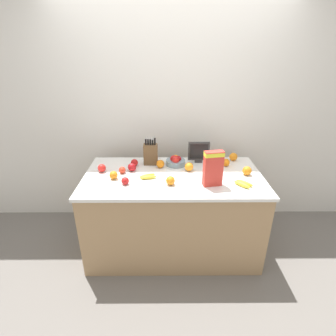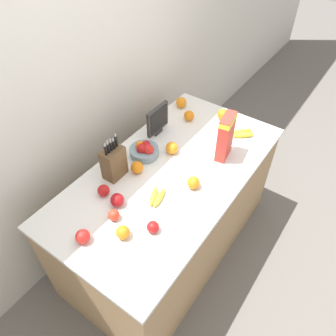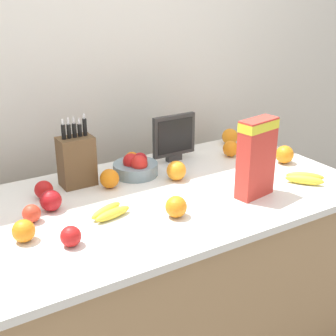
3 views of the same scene
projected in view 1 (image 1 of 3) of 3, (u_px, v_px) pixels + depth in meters
ground_plane at (173, 245)px, 2.90m from camera, size 14.00×14.00×0.00m
wall_back at (172, 114)px, 2.96m from camera, size 9.00×0.06×2.60m
counter at (173, 212)px, 2.72m from camera, size 1.72×0.90×0.86m
knife_block at (151, 154)px, 2.74m from camera, size 0.15×0.10×0.31m
small_monitor at (199, 152)px, 2.77m from camera, size 0.22×0.03×0.23m
cereal_box at (213, 167)px, 2.28m from camera, size 0.18×0.10×0.32m
fruit_bowl at (176, 161)px, 2.74m from camera, size 0.20×0.20×0.11m
banana_bunch_left at (243, 184)px, 2.34m from camera, size 0.17×0.17×0.04m
banana_bunch_right at (148, 176)px, 2.47m from camera, size 0.17×0.12×0.04m
apple_near_bananas at (134, 163)px, 2.72m from camera, size 0.07×0.07×0.07m
apple_leftmost at (122, 170)px, 2.56m from camera, size 0.07×0.07×0.07m
apple_by_knife_block at (125, 181)px, 2.35m from camera, size 0.07×0.07×0.07m
apple_rightmost at (102, 168)px, 2.59m from camera, size 0.08×0.08×0.08m
apple_middle at (132, 167)px, 2.61m from camera, size 0.08×0.08×0.08m
orange_mid_right at (189, 167)px, 2.61m from camera, size 0.09×0.09×0.09m
orange_mid_left at (160, 164)px, 2.68m from camera, size 0.08×0.08×0.08m
orange_by_cereal at (233, 157)px, 2.85m from camera, size 0.09×0.09×0.09m
orange_back_center at (247, 171)px, 2.53m from camera, size 0.09×0.09×0.09m
orange_front_left at (114, 175)px, 2.45m from camera, size 0.08×0.08×0.08m
orange_near_bowl at (170, 181)px, 2.34m from camera, size 0.08×0.08×0.08m
orange_front_center at (226, 162)px, 2.71m from camera, size 0.08×0.08×0.08m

